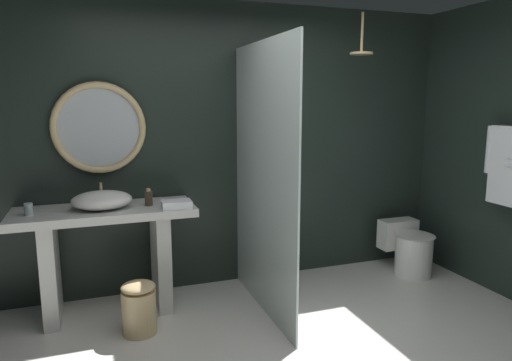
# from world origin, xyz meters

# --- Properties ---
(back_wall_panel) EXTENTS (4.80, 0.10, 2.60)m
(back_wall_panel) POSITION_xyz_m (0.00, 1.90, 1.30)
(back_wall_panel) COLOR #1E2823
(back_wall_panel) RESTS_ON ground_plane
(vanity_counter) EXTENTS (1.41, 0.58, 0.88)m
(vanity_counter) POSITION_xyz_m (-1.03, 1.54, 0.57)
(vanity_counter) COLOR silver
(vanity_counter) RESTS_ON ground_plane
(vessel_sink) EXTENTS (0.47, 0.38, 0.18)m
(vessel_sink) POSITION_xyz_m (-1.04, 1.52, 0.95)
(vessel_sink) COLOR white
(vessel_sink) RESTS_ON vanity_counter
(tumbler_cup) EXTENTS (0.06, 0.06, 0.09)m
(tumbler_cup) POSITION_xyz_m (-1.57, 1.49, 0.92)
(tumbler_cup) COLOR silver
(tumbler_cup) RESTS_ON vanity_counter
(soap_dispenser) EXTENTS (0.06, 0.06, 0.14)m
(soap_dispenser) POSITION_xyz_m (-0.68, 1.52, 0.94)
(soap_dispenser) COLOR #3D3323
(soap_dispenser) RESTS_ON vanity_counter
(round_wall_mirror) EXTENTS (0.76, 0.06, 0.76)m
(round_wall_mirror) POSITION_xyz_m (-1.03, 1.81, 1.50)
(round_wall_mirror) COLOR #D6B77F
(shower_glass_panel) EXTENTS (0.02, 1.37, 2.19)m
(shower_glass_panel) POSITION_xyz_m (0.19, 1.16, 1.09)
(shower_glass_panel) COLOR silver
(shower_glass_panel) RESTS_ON ground_plane
(rain_shower_head) EXTENTS (0.21, 0.21, 0.37)m
(rain_shower_head) POSITION_xyz_m (1.25, 1.48, 2.18)
(rain_shower_head) COLOR #D6B77F
(toilet) EXTENTS (0.39, 0.57, 0.50)m
(toilet) POSITION_xyz_m (1.86, 1.43, 0.25)
(toilet) COLOR white
(toilet) RESTS_ON ground_plane
(waste_bin) EXTENTS (0.26, 0.26, 0.40)m
(waste_bin) POSITION_xyz_m (-0.83, 1.08, 0.20)
(waste_bin) COLOR #D6B77F
(waste_bin) RESTS_ON ground_plane
(folded_hand_towel) EXTENTS (0.24, 0.17, 0.06)m
(folded_hand_towel) POSITION_xyz_m (-0.48, 1.35, 0.91)
(folded_hand_towel) COLOR white
(folded_hand_towel) RESTS_ON vanity_counter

